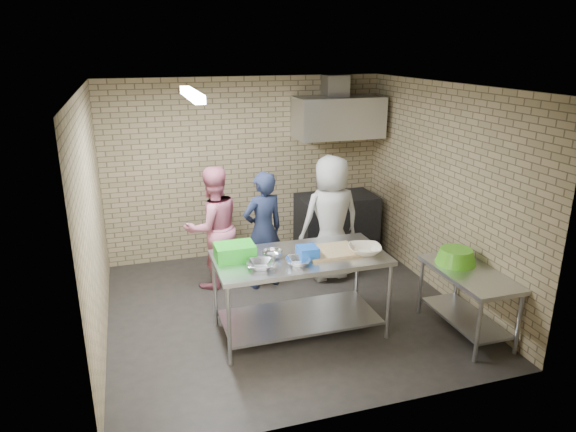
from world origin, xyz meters
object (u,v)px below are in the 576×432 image
at_px(prep_table, 300,294).
at_px(bottle_green, 360,120).
at_px(green_basin, 456,256).
at_px(blue_tub, 308,253).
at_px(woman_white, 331,218).
at_px(green_crate, 235,252).
at_px(man_navy, 263,230).
at_px(stove, 336,223).
at_px(woman_pink, 213,228).
at_px(bottle_red, 336,120).
at_px(side_counter, 466,302).

distance_m(prep_table, bottle_green, 3.39).
relative_size(prep_table, green_basin, 4.08).
distance_m(blue_tub, bottle_green, 3.23).
bearing_deg(woman_white, bottle_green, -132.42).
xyz_separation_m(green_basin, bottle_green, (0.02, 2.74, 1.18)).
bearing_deg(green_crate, blue_tub, -16.35).
height_order(blue_tub, man_navy, man_navy).
bearing_deg(stove, man_navy, -147.37).
relative_size(woman_pink, woman_white, 0.95).
bearing_deg(stove, bottle_red, 78.23).
height_order(green_crate, bottle_red, bottle_red).
bearing_deg(green_crate, side_counter, -15.23).
distance_m(bottle_green, man_navy, 2.52).
bearing_deg(blue_tub, woman_white, 59.18).
bearing_deg(woman_pink, side_counter, 124.55).
xyz_separation_m(prep_table, bottle_red, (1.39, 2.43, 1.56)).
xyz_separation_m(green_crate, green_basin, (2.47, -0.43, -0.19)).
bearing_deg(bottle_red, side_counter, -82.38).
bearing_deg(green_basin, prep_table, 170.13).
distance_m(blue_tub, woman_pink, 1.79).
relative_size(stove, woman_white, 0.69).
bearing_deg(prep_table, stove, 58.54).
height_order(green_crate, woman_white, woman_white).
height_order(prep_table, man_navy, man_navy).
xyz_separation_m(prep_table, woman_white, (0.87, 1.28, 0.40)).
distance_m(bottle_green, woman_pink, 2.92).
height_order(side_counter, woman_pink, woman_pink).
bearing_deg(prep_table, woman_white, 55.68).
distance_m(side_counter, green_crate, 2.66).
bearing_deg(bottle_green, green_crate, -137.14).
relative_size(green_basin, woman_pink, 0.28).
relative_size(blue_tub, green_basin, 0.45).
distance_m(bottle_red, man_navy, 2.24).
bearing_deg(blue_tub, bottle_green, 55.49).
relative_size(side_counter, blue_tub, 5.76).
relative_size(prep_table, blue_tub, 9.00).
bearing_deg(bottle_red, blue_tub, -117.91).
bearing_deg(bottle_red, woman_pink, -156.26).
bearing_deg(blue_tub, green_basin, -6.90).
bearing_deg(man_navy, bottle_red, -156.79).
height_order(green_basin, bottle_red, bottle_red).
xyz_separation_m(green_basin, man_navy, (-1.85, 1.59, -0.04)).
height_order(bottle_green, woman_pink, bottle_green).
bearing_deg(green_basin, stove, 99.76).
bearing_deg(blue_tub, side_counter, -14.75).
distance_m(green_basin, man_navy, 2.44).
distance_m(man_navy, woman_white, 0.96).
height_order(bottle_green, woman_white, bottle_green).
relative_size(green_basin, bottle_green, 3.07).
distance_m(bottle_red, woman_pink, 2.59).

